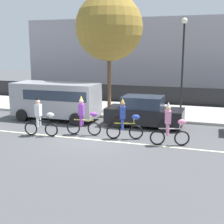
% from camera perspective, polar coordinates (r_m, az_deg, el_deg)
% --- Properties ---
extents(ground_plane, '(80.00, 80.00, 0.00)m').
position_cam_1_polar(ground_plane, '(15.00, -3.57, -4.48)').
color(ground_plane, '#4C4C4F').
extents(road_centre_line, '(36.00, 0.14, 0.01)m').
position_cam_1_polar(road_centre_line, '(14.56, -4.30, -4.97)').
color(road_centre_line, beige).
rests_on(road_centre_line, ground).
extents(sidewalk_curb, '(60.00, 5.00, 0.15)m').
position_cam_1_polar(sidewalk_curb, '(20.99, 3.00, 0.37)').
color(sidewalk_curb, '#ADAAA3').
rests_on(sidewalk_curb, ground).
extents(fence_line, '(40.00, 0.08, 1.40)m').
position_cam_1_polar(fence_line, '(23.66, 4.87, 3.14)').
color(fence_line, black).
rests_on(fence_line, ground).
extents(building_backdrop, '(28.00, 8.00, 6.82)m').
position_cam_1_polar(building_backdrop, '(31.60, 11.83, 9.97)').
color(building_backdrop, '#99939E').
rests_on(building_backdrop, ground).
extents(parade_cyclist_zebra, '(1.72, 0.50, 1.92)m').
position_cam_1_polar(parade_cyclist_zebra, '(15.24, -12.88, -1.23)').
color(parade_cyclist_zebra, black).
rests_on(parade_cyclist_zebra, ground).
extents(parade_cyclist_purple, '(1.72, 0.51, 1.92)m').
position_cam_1_polar(parade_cyclist_purple, '(15.07, -5.17, -1.13)').
color(parade_cyclist_purple, black).
rests_on(parade_cyclist_purple, ground).
extents(parade_cyclist_cobalt, '(1.68, 0.59, 1.92)m').
position_cam_1_polar(parade_cyclist_cobalt, '(14.35, 2.40, -1.74)').
color(parade_cyclist_cobalt, black).
rests_on(parade_cyclist_cobalt, ground).
extents(parade_cyclist_pink, '(1.69, 0.59, 1.92)m').
position_cam_1_polar(parade_cyclist_pink, '(13.63, 10.62, -2.64)').
color(parade_cyclist_pink, black).
rests_on(parade_cyclist_pink, ground).
extents(parked_van_grey, '(5.00, 2.22, 2.18)m').
position_cam_1_polar(parked_van_grey, '(18.49, -10.00, 2.48)').
color(parked_van_grey, '#99999E').
rests_on(parked_van_grey, ground).
extents(parked_car_black, '(4.10, 1.92, 1.64)m').
position_cam_1_polar(parked_car_black, '(16.83, 5.89, -0.02)').
color(parked_car_black, black).
rests_on(parked_car_black, ground).
extents(street_lamp_post, '(0.36, 0.36, 5.86)m').
position_cam_1_polar(street_lamp_post, '(20.56, 12.89, 10.84)').
color(street_lamp_post, black).
rests_on(street_lamp_post, sidewalk_curb).
extents(street_tree_near_lamp, '(4.21, 4.21, 7.40)m').
position_cam_1_polar(street_tree_near_lamp, '(20.08, -0.54, 15.26)').
color(street_tree_near_lamp, brown).
rests_on(street_tree_near_lamp, sidewalk_curb).
extents(pedestrian_onlooker, '(0.32, 0.20, 1.62)m').
position_cam_1_polar(pedestrian_onlooker, '(21.49, -7.50, 3.08)').
color(pedestrian_onlooker, '#33333D').
rests_on(pedestrian_onlooker, sidewalk_curb).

